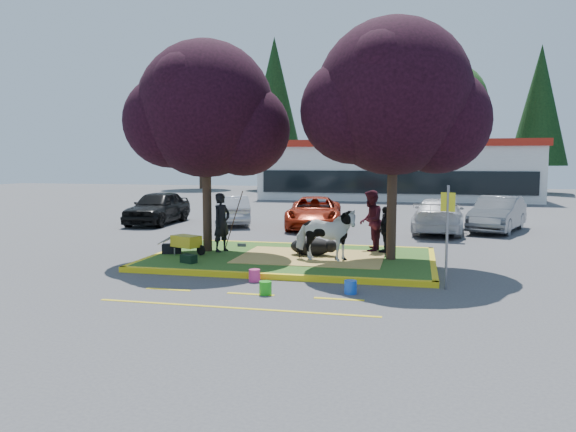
% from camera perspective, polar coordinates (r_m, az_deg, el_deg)
% --- Properties ---
extents(ground, '(90.00, 90.00, 0.00)m').
position_cam_1_polar(ground, '(16.74, 0.36, -4.62)').
color(ground, '#424244').
rests_on(ground, ground).
extents(median_island, '(8.00, 5.00, 0.15)m').
position_cam_1_polar(median_island, '(16.73, 0.36, -4.36)').
color(median_island, '#26551A').
rests_on(median_island, ground).
extents(curb_near, '(8.30, 0.16, 0.15)m').
position_cam_1_polar(curb_near, '(14.27, -1.93, -6.15)').
color(curb_near, yellow).
rests_on(curb_near, ground).
extents(curb_far, '(8.30, 0.16, 0.15)m').
position_cam_1_polar(curb_far, '(19.22, 2.04, -3.03)').
color(curb_far, yellow).
rests_on(curb_far, ground).
extents(curb_left, '(0.16, 5.30, 0.15)m').
position_cam_1_polar(curb_left, '(18.05, -12.41, -3.74)').
color(curb_left, yellow).
rests_on(curb_left, ground).
extents(curb_right, '(0.16, 5.30, 0.15)m').
position_cam_1_polar(curb_right, '(16.34, 14.51, -4.79)').
color(curb_right, yellow).
rests_on(curb_right, ground).
extents(straw_bedding, '(4.20, 3.00, 0.01)m').
position_cam_1_polar(straw_bedding, '(16.60, 2.38, -4.17)').
color(straw_bedding, '#D7B658').
rests_on(straw_bedding, median_island).
extents(tree_purple_left, '(5.06, 4.20, 6.51)m').
position_cam_1_polar(tree_purple_left, '(17.69, -8.31, 10.06)').
color(tree_purple_left, black).
rests_on(tree_purple_left, median_island).
extents(tree_purple_right, '(5.30, 4.40, 6.82)m').
position_cam_1_polar(tree_purple_right, '(16.33, 10.75, 11.09)').
color(tree_purple_right, black).
rests_on(tree_purple_right, median_island).
extents(fire_lane_stripe_a, '(1.10, 0.12, 0.01)m').
position_cam_1_polar(fire_lane_stripe_a, '(13.47, -12.06, -7.31)').
color(fire_lane_stripe_a, yellow).
rests_on(fire_lane_stripe_a, ground).
extents(fire_lane_stripe_b, '(1.10, 0.12, 0.01)m').
position_cam_1_polar(fire_lane_stripe_b, '(12.77, -3.82, -7.92)').
color(fire_lane_stripe_b, yellow).
rests_on(fire_lane_stripe_b, ground).
extents(fire_lane_stripe_c, '(1.10, 0.12, 0.01)m').
position_cam_1_polar(fire_lane_stripe_c, '(12.35, 5.20, -8.41)').
color(fire_lane_stripe_c, yellow).
rests_on(fire_lane_stripe_c, ground).
extents(fire_lane_long, '(6.00, 0.10, 0.01)m').
position_cam_1_polar(fire_lane_long, '(11.66, -5.55, -9.27)').
color(fire_lane_long, yellow).
rests_on(fire_lane_long, ground).
extents(retail_building, '(20.40, 8.40, 4.40)m').
position_cam_1_polar(retail_building, '(44.08, 10.96, 4.70)').
color(retail_building, silver).
rests_on(retail_building, ground).
extents(treeline, '(46.58, 7.80, 14.63)m').
position_cam_1_polar(treeline, '(53.93, 10.63, 10.73)').
color(treeline, black).
rests_on(treeline, ground).
extents(cow, '(1.80, 0.86, 1.51)m').
position_cam_1_polar(cow, '(15.82, 3.80, -1.93)').
color(cow, white).
rests_on(cow, median_island).
extents(calf, '(1.32, 0.83, 0.54)m').
position_cam_1_polar(calf, '(16.83, 2.36, -3.11)').
color(calf, black).
rests_on(calf, median_island).
extents(handler, '(0.66, 0.78, 1.83)m').
position_cam_1_polar(handler, '(17.59, -6.75, -0.65)').
color(handler, black).
rests_on(handler, median_island).
extents(visitor_a, '(0.79, 0.98, 1.91)m').
position_cam_1_polar(visitor_a, '(17.73, 8.38, -0.48)').
color(visitor_a, '#431320').
rests_on(visitor_a, median_island).
extents(visitor_b, '(0.63, 0.91, 1.44)m').
position_cam_1_polar(visitor_b, '(17.49, 9.91, -1.37)').
color(visitor_b, black).
rests_on(visitor_b, median_island).
extents(wheelbarrow, '(1.53, 0.82, 0.58)m').
position_cam_1_polar(wheelbarrow, '(17.21, -10.28, -2.57)').
color(wheelbarrow, black).
rests_on(wheelbarrow, median_island).
extents(gear_bag_dark, '(0.63, 0.48, 0.29)m').
position_cam_1_polar(gear_bag_dark, '(17.58, -11.74, -3.26)').
color(gear_bag_dark, black).
rests_on(gear_bag_dark, median_island).
extents(gear_bag_green, '(0.50, 0.41, 0.23)m').
position_cam_1_polar(gear_bag_green, '(15.90, -10.06, -4.30)').
color(gear_bag_green, black).
rests_on(gear_bag_green, median_island).
extents(sign_post, '(0.32, 0.17, 2.43)m').
position_cam_1_polar(sign_post, '(13.47, 15.88, -0.95)').
color(sign_post, slate).
rests_on(sign_post, ground).
extents(bucket_green, '(0.33, 0.33, 0.30)m').
position_cam_1_polar(bucket_green, '(12.69, -2.30, -7.32)').
color(bucket_green, green).
rests_on(bucket_green, ground).
extents(bucket_pink, '(0.37, 0.37, 0.31)m').
position_cam_1_polar(bucket_pink, '(14.01, -3.43, -6.05)').
color(bucket_pink, '#EE3581').
rests_on(bucket_pink, ground).
extents(bucket_blue, '(0.33, 0.33, 0.30)m').
position_cam_1_polar(bucket_blue, '(12.83, 6.37, -7.19)').
color(bucket_blue, blue).
rests_on(bucket_blue, ground).
extents(car_black, '(1.96, 4.59, 1.55)m').
position_cam_1_polar(car_black, '(26.94, -13.11, 0.86)').
color(car_black, black).
rests_on(car_black, ground).
extents(car_silver, '(2.83, 4.30, 1.34)m').
position_cam_1_polar(car_silver, '(26.14, -5.73, 0.61)').
color(car_silver, '#ABAEB3').
rests_on(car_silver, ground).
extents(car_red, '(2.87, 5.19, 1.37)m').
position_cam_1_polar(car_red, '(24.64, 2.69, 0.36)').
color(car_red, '#9A220C').
rests_on(car_red, ground).
extents(car_white, '(2.35, 5.03, 1.42)m').
position_cam_1_polar(car_white, '(23.92, 15.05, 0.05)').
color(car_white, silver).
rests_on(car_white, ground).
extents(car_grey, '(2.94, 4.69, 1.46)m').
position_cam_1_polar(car_grey, '(25.07, 20.51, 0.18)').
color(car_grey, slate).
rests_on(car_grey, ground).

